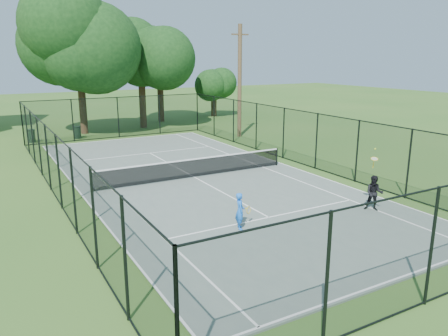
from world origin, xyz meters
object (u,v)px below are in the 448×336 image
trash_bin_right (77,132)px  trash_bin_left (31,136)px  player_blue (240,211)px  player_black (374,193)px  utility_pole (240,81)px  tennis_net (194,167)px

trash_bin_right → trash_bin_left: bearing=178.9°
player_blue → player_black: bearing=-9.7°
trash_bin_left → player_blue: size_ratio=0.71×
trash_bin_right → utility_pole: bearing=-24.9°
trash_bin_left → trash_bin_right: size_ratio=1.00×
trash_bin_left → player_blue: 21.37m
tennis_net → player_black: bearing=-62.6°
utility_pole → tennis_net: bearing=-131.8°
trash_bin_left → player_black: 24.00m
trash_bin_right → player_blue: 20.88m
trash_bin_left → trash_bin_right: (3.12, -0.06, -0.00)m
trash_bin_right → player_black: 22.83m
tennis_net → trash_bin_right: tennis_net is taller
tennis_net → player_black: 8.70m
trash_bin_left → player_blue: player_blue is taller
utility_pole → player_black: utility_pole is taller
trash_bin_right → utility_pole: utility_pole is taller
utility_pole → player_blue: (-9.55, -15.78, -3.42)m
tennis_net → trash_bin_left: 15.32m
player_black → utility_pole: bearing=76.4°
trash_bin_left → utility_pole: (14.00, -5.12, 3.67)m
trash_bin_left → utility_pole: utility_pole is taller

